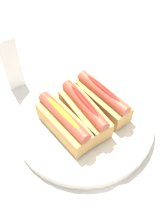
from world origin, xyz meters
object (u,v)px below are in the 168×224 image
object	(u,v)px
water_glass	(125,215)
hotdog_front	(102,98)
hotdog_side	(64,122)
napkin_box	(5,54)
serving_bowl	(84,121)
hotdog_back	(84,110)

from	to	relation	value
water_glass	hotdog_front	bearing A→B (deg)	-17.38
hotdog_side	water_glass	distance (m)	0.22
napkin_box	hotdog_side	bearing A→B (deg)	-172.26
hotdog_front	napkin_box	distance (m)	0.29
serving_bowl	hotdog_side	xyz separation A→B (m)	(-0.01, 0.05, 0.04)
hotdog_front	hotdog_side	distance (m)	0.11
serving_bowl	hotdog_back	distance (m)	0.04
hotdog_back	water_glass	xyz separation A→B (m)	(-0.23, 0.02, -0.01)
serving_bowl	hotdog_back	bearing A→B (deg)	116.57
hotdog_back	napkin_box	world-z (taller)	napkin_box
hotdog_front	hotdog_back	world-z (taller)	same
hotdog_back	hotdog_side	size ratio (longest dim) A/B	0.99
hotdog_front	hotdog_back	size ratio (longest dim) A/B	1.01
hotdog_front	napkin_box	size ratio (longest dim) A/B	1.05
hotdog_side	water_glass	size ratio (longest dim) A/B	1.76
water_glass	napkin_box	xyz separation A→B (m)	(0.47, 0.09, 0.03)
hotdog_back	hotdog_side	xyz separation A→B (m)	(-0.01, 0.05, 0.00)
serving_bowl	napkin_box	xyz separation A→B (m)	(0.24, 0.12, 0.06)
serving_bowl	napkin_box	distance (m)	0.28
water_glass	serving_bowl	bearing A→B (deg)	-6.02
water_glass	napkin_box	world-z (taller)	napkin_box
water_glass	hotdog_back	bearing A→B (deg)	-6.02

